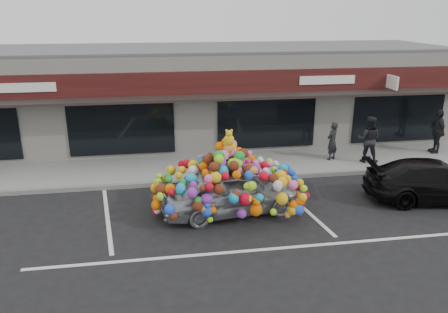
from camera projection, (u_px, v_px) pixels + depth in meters
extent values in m
plane|color=black|center=(214.00, 214.00, 13.35)|extent=(90.00, 90.00, 0.00)
cube|color=white|center=(189.00, 95.00, 20.63)|extent=(24.00, 6.00, 4.20)
cube|color=#59595B|center=(188.00, 48.00, 19.95)|extent=(24.00, 6.00, 0.12)
cube|color=#330E0E|center=(195.00, 83.00, 17.41)|extent=(24.00, 0.18, 0.90)
cube|color=black|center=(197.00, 98.00, 17.09)|extent=(24.00, 1.20, 0.10)
cube|color=white|center=(392.00, 82.00, 18.23)|extent=(0.08, 0.95, 0.55)
cube|color=white|center=(23.00, 88.00, 16.34)|extent=(2.40, 0.04, 0.35)
cube|color=white|center=(327.00, 80.00, 18.12)|extent=(2.40, 0.04, 0.35)
cube|color=black|center=(122.00, 127.00, 17.56)|extent=(4.20, 0.12, 2.30)
cube|color=black|center=(267.00, 121.00, 18.45)|extent=(4.20, 0.12, 2.30)
cube|color=black|center=(398.00, 116.00, 19.34)|extent=(4.20, 0.12, 2.30)
cube|color=gray|center=(200.00, 167.00, 17.07)|extent=(26.00, 3.00, 0.15)
cube|color=slate|center=(205.00, 181.00, 15.66)|extent=(26.00, 0.18, 0.16)
cube|color=silver|center=(107.00, 218.00, 13.06)|extent=(0.73, 4.37, 0.01)
cube|color=silver|center=(300.00, 205.00, 13.95)|extent=(0.73, 4.37, 0.01)
cube|color=silver|center=(301.00, 246.00, 11.49)|extent=(14.00, 0.12, 0.01)
imported|color=gray|center=(230.00, 190.00, 13.24)|extent=(2.27, 4.43, 1.44)
ellipsoid|color=red|center=(230.00, 151.00, 12.83)|extent=(1.51, 1.94, 1.08)
sphere|color=yellow|center=(279.00, 179.00, 13.21)|extent=(0.34, 0.34, 0.34)
sphere|color=#2682E4|center=(256.00, 207.00, 12.51)|extent=(0.36, 0.36, 0.36)
sphere|color=green|center=(200.00, 184.00, 14.02)|extent=(0.30, 0.30, 0.30)
sphere|color=#DA5FA3|center=(230.00, 135.00, 12.68)|extent=(0.32, 0.32, 0.32)
sphere|color=orange|center=(187.00, 181.00, 13.04)|extent=(0.30, 0.30, 0.30)
imported|color=black|center=(436.00, 181.00, 14.13)|extent=(2.51, 4.75, 1.31)
imported|color=black|center=(332.00, 141.00, 17.49)|extent=(0.67, 0.62, 1.54)
imported|color=black|center=(368.00, 139.00, 17.18)|extent=(1.12, 1.03, 1.85)
imported|color=#27242A|center=(437.00, 131.00, 18.32)|extent=(1.15, 0.62, 1.86)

